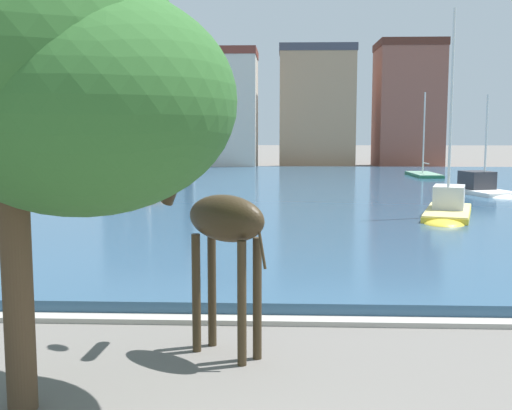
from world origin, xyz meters
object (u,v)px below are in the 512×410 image
sailboat_navy (125,170)px  sailboat_green (422,176)px  sailboat_white (483,191)px  giraffe_statue (220,223)px  sailboat_yellow (447,213)px  shade_tree (3,77)px  sailboat_red (91,179)px  sailboat_orange (149,190)px

sailboat_navy → sailboat_green: (26.11, -4.17, -0.17)m
sailboat_white → giraffe_statue: bearing=-116.2°
giraffe_statue → sailboat_yellow: (8.68, 16.97, -2.03)m
sailboat_green → shade_tree: bearing=-109.5°
sailboat_yellow → sailboat_green: bearing=80.5°
sailboat_navy → sailboat_red: sailboat_navy is taller
sailboat_navy → sailboat_yellow: bearing=-52.9°
sailboat_navy → sailboat_red: 8.84m
giraffe_statue → sailboat_orange: sailboat_orange is taller
sailboat_yellow → sailboat_red: (-22.49, 20.19, -0.19)m
sailboat_yellow → sailboat_white: sailboat_yellow is taller
sailboat_red → shade_tree: bearing=-74.8°
sailboat_navy → shade_tree: bearing=-78.0°
sailboat_green → sailboat_orange: (-20.09, -13.82, 0.10)m
giraffe_statue → sailboat_yellow: bearing=62.9°
giraffe_statue → sailboat_green: 43.80m
sailboat_yellow → sailboat_white: bearing=65.4°
sailboat_green → sailboat_red: bearing=-170.1°
sailboat_white → shade_tree: shade_tree is taller
sailboat_red → giraffe_statue: bearing=-69.6°
sailboat_orange → sailboat_yellow: bearing=-34.7°
sailboat_white → sailboat_orange: size_ratio=0.65×
sailboat_green → sailboat_white: size_ratio=1.14×
sailboat_navy → sailboat_white: sailboat_navy is taller
giraffe_statue → shade_tree: bearing=-136.9°
sailboat_red → shade_tree: 41.64m
sailboat_navy → shade_tree: (10.35, -48.73, 4.67)m
sailboat_green → giraffe_statue: bearing=-107.1°
sailboat_navy → sailboat_red: size_ratio=0.87×
sailboat_green → sailboat_navy: bearing=170.9°
sailboat_green → shade_tree: size_ratio=0.97×
sailboat_green → sailboat_red: sailboat_green is taller
sailboat_yellow → sailboat_red: 30.23m
giraffe_statue → shade_tree: 4.77m
sailboat_green → sailboat_orange: bearing=-145.5°
sailboat_green → sailboat_white: sailboat_green is taller
sailboat_green → sailboat_red: 27.04m
giraffe_statue → sailboat_navy: (-13.28, 45.99, -2.09)m
sailboat_yellow → sailboat_green: sailboat_yellow is taller
sailboat_orange → shade_tree: bearing=-82.0°
sailboat_white → sailboat_red: size_ratio=0.74×
shade_tree → sailboat_navy: bearing=102.0°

